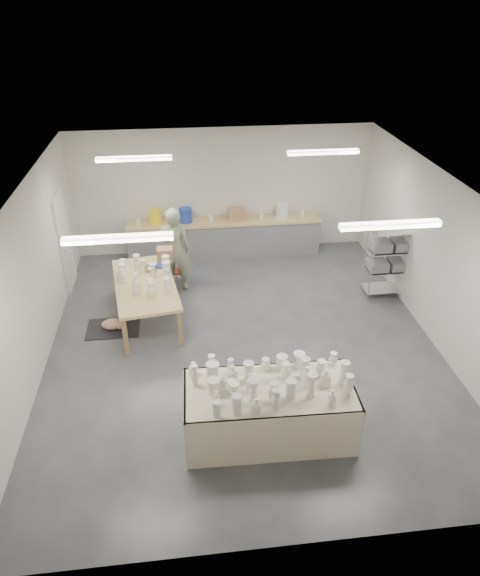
{
  "coord_description": "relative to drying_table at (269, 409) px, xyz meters",
  "views": [
    {
      "loc": [
        -0.96,
        -7.57,
        5.72
      ],
      "look_at": [
        -0.03,
        0.25,
        1.05
      ],
      "focal_mm": 32.0,
      "sensor_mm": 36.0,
      "label": 1
    }
  ],
  "objects": [
    {
      "name": "cat",
      "position": [
        -2.51,
        2.97,
        -0.35
      ],
      "size": [
        0.45,
        0.34,
        0.18
      ],
      "rotation": [
        0.0,
        0.0,
        0.12
      ],
      "color": "white",
      "rests_on": "rug"
    },
    {
      "name": "rug",
      "position": [
        -2.53,
        2.99,
        -0.45
      ],
      "size": [
        1.0,
        0.7,
        0.02
      ],
      "primitive_type": "cube",
      "color": "black",
      "rests_on": "ground"
    },
    {
      "name": "wire_shelf",
      "position": [
        3.1,
        3.61,
        0.45
      ],
      "size": [
        0.88,
        0.48,
        1.8
      ],
      "color": "silver",
      "rests_on": "ground"
    },
    {
      "name": "back_counter",
      "position": [
        -0.11,
        5.89,
        0.02
      ],
      "size": [
        4.6,
        0.6,
        1.24
      ],
      "color": "tan",
      "rests_on": "ground"
    },
    {
      "name": "drying_table",
      "position": [
        0.0,
        0.0,
        0.0
      ],
      "size": [
        2.44,
        1.2,
        1.23
      ],
      "rotation": [
        0.0,
        0.0,
        -0.03
      ],
      "color": "olive",
      "rests_on": "ground"
    },
    {
      "name": "potter",
      "position": [
        -1.28,
        4.39,
        0.47
      ],
      "size": [
        0.72,
        0.51,
        1.87
      ],
      "primitive_type": "imported",
      "rotation": [
        0.0,
        0.0,
        3.05
      ],
      "color": "gray",
      "rests_on": "ground"
    },
    {
      "name": "red_stool",
      "position": [
        -1.28,
        4.66,
        -0.21
      ],
      "size": [
        0.4,
        0.4,
        0.29
      ],
      "rotation": [
        0.0,
        0.0,
        -0.43
      ],
      "color": "#AA2B18",
      "rests_on": "ground"
    },
    {
      "name": "work_table",
      "position": [
        -1.81,
        3.34,
        0.37
      ],
      "size": [
        1.41,
        2.35,
        1.18
      ],
      "rotation": [
        0.0,
        0.0,
        0.14
      ],
      "color": "tan",
      "rests_on": "ground"
    },
    {
      "name": "room",
      "position": [
        -0.21,
        2.29,
        1.59
      ],
      "size": [
        8.0,
        8.02,
        3.0
      ],
      "color": "#424449",
      "rests_on": "ground"
    }
  ]
}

